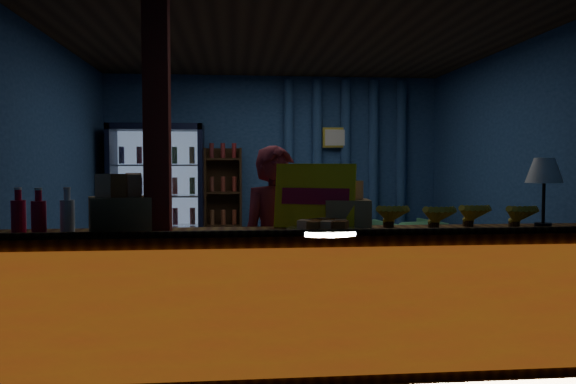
# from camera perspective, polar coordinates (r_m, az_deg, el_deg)

# --- Properties ---
(ground) EXTENTS (4.60, 4.60, 0.00)m
(ground) POSITION_cam_1_polar(r_m,az_deg,el_deg) (5.79, 0.18, -11.03)
(ground) COLOR #515154
(ground) RESTS_ON ground
(room_walls) EXTENTS (4.60, 4.60, 4.60)m
(room_walls) POSITION_cam_1_polar(r_m,az_deg,el_deg) (5.62, 0.18, 4.69)
(room_walls) COLOR navy
(room_walls) RESTS_ON ground
(counter) EXTENTS (4.40, 0.57, 0.99)m
(counter) POSITION_cam_1_polar(r_m,az_deg,el_deg) (3.84, 3.10, -10.99)
(counter) COLOR brown
(counter) RESTS_ON ground
(support_post) EXTENTS (0.16, 0.16, 2.60)m
(support_post) POSITION_cam_1_polar(r_m,az_deg,el_deg) (3.72, -13.08, 1.33)
(support_post) COLOR maroon
(support_post) RESTS_ON ground
(beverage_cooler) EXTENTS (1.20, 0.62, 1.90)m
(beverage_cooler) POSITION_cam_1_polar(r_m,az_deg,el_deg) (7.59, -13.05, -0.63)
(beverage_cooler) COLOR black
(beverage_cooler) RESTS_ON ground
(bottle_shelf) EXTENTS (0.50, 0.28, 1.60)m
(bottle_shelf) POSITION_cam_1_polar(r_m,az_deg,el_deg) (7.67, -6.59, -1.57)
(bottle_shelf) COLOR #3B2812
(bottle_shelf) RESTS_ON ground
(curtain_folds) EXTENTS (1.74, 0.14, 2.50)m
(curtain_folds) POSITION_cam_1_polar(r_m,az_deg,el_deg) (7.89, 5.85, 2.23)
(curtain_folds) COLOR navy
(curtain_folds) RESTS_ON room_walls
(framed_picture) EXTENTS (0.36, 0.04, 0.28)m
(framed_picture) POSITION_cam_1_polar(r_m,az_deg,el_deg) (7.82, 4.85, 5.53)
(framed_picture) COLOR gold
(framed_picture) RESTS_ON room_walls
(shopkeeper) EXTENTS (0.63, 0.48, 1.53)m
(shopkeeper) POSITION_cam_1_polar(r_m,az_deg,el_deg) (4.23, -1.13, -5.68)
(shopkeeper) COLOR maroon
(shopkeeper) RESTS_ON ground
(green_chair) EXTENTS (0.85, 0.87, 0.67)m
(green_chair) POSITION_cam_1_polar(r_m,az_deg,el_deg) (7.46, 12.16, -5.29)
(green_chair) COLOR #5EBD6D
(green_chair) RESTS_ON ground
(side_table) EXTENTS (0.62, 0.52, 0.59)m
(side_table) POSITION_cam_1_polar(r_m,az_deg,el_deg) (7.21, 0.57, -6.22)
(side_table) COLOR #3B2812
(side_table) RESTS_ON ground
(yellow_sign) EXTENTS (0.56, 0.30, 0.45)m
(yellow_sign) POSITION_cam_1_polar(r_m,az_deg,el_deg) (3.85, 2.74, -0.43)
(yellow_sign) COLOR yellow
(yellow_sign) RESTS_ON counter
(soda_bottles) EXTENTS (0.40, 0.17, 0.30)m
(soda_bottles) POSITION_cam_1_polar(r_m,az_deg,el_deg) (3.92, -23.74, -2.14)
(soda_bottles) COLOR #B30B26
(soda_bottles) RESTS_ON counter
(snack_box_left) EXTENTS (0.43, 0.39, 0.38)m
(snack_box_left) POSITION_cam_1_polar(r_m,az_deg,el_deg) (3.74, -16.74, -2.01)
(snack_box_left) COLOR olive
(snack_box_left) RESTS_ON counter
(snack_box_centre) EXTENTS (0.33, 0.28, 0.33)m
(snack_box_centre) POSITION_cam_1_polar(r_m,az_deg,el_deg) (3.91, 6.00, -1.98)
(snack_box_centre) COLOR olive
(snack_box_centre) RESTS_ON counter
(pastry_tray) EXTENTS (0.51, 0.51, 0.08)m
(pastry_tray) POSITION_cam_1_polar(r_m,az_deg,el_deg) (3.66, 3.79, -3.68)
(pastry_tray) COLOR silver
(pastry_tray) RESTS_ON counter
(banana_bunches) EXTENTS (1.13, 0.32, 0.18)m
(banana_bunches) POSITION_cam_1_polar(r_m,az_deg,el_deg) (4.05, 16.47, -2.25)
(banana_bunches) COLOR gold
(banana_bunches) RESTS_ON counter
(table_lamp) EXTENTS (0.25, 0.25, 0.49)m
(table_lamp) POSITION_cam_1_polar(r_m,az_deg,el_deg) (4.24, 24.58, 1.74)
(table_lamp) COLOR black
(table_lamp) RESTS_ON counter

